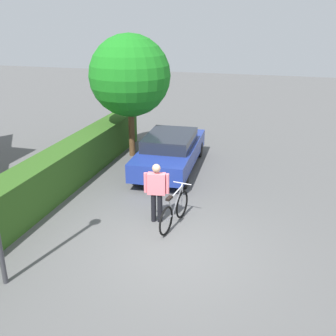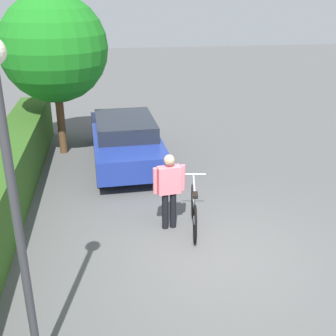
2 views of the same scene
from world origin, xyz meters
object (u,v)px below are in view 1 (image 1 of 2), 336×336
Objects in this scene: person_rider at (157,189)px; tree_kerbside at (130,76)px; parked_car_near at (170,151)px; bicycle at (174,211)px.

tree_kerbside is (4.74, 2.45, 2.08)m from person_rider.
tree_kerbside is at bearing 60.09° from parked_car_near.
person_rider is at bearing -152.61° from tree_kerbside.
parked_car_near is 2.64× the size of bicycle.
parked_car_near is at bearing -119.91° from tree_kerbside.
person_rider is (0.08, 0.49, 0.51)m from bicycle.
bicycle is 0.38× the size of tree_kerbside.
bicycle is 6.21m from tree_kerbside.
bicycle is 0.71m from person_rider.
tree_kerbside reaches higher than person_rider.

